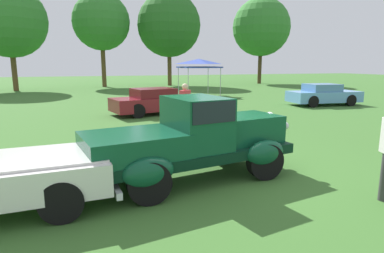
# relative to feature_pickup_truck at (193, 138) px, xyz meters

# --- Properties ---
(ground_plane) EXTENTS (120.00, 120.00, 0.00)m
(ground_plane) POSITION_rel_feature_pickup_truck_xyz_m (0.58, 0.28, -0.86)
(ground_plane) COLOR #386628
(feature_pickup_truck) EXTENTS (4.47, 2.38, 1.70)m
(feature_pickup_truck) POSITION_rel_feature_pickup_truck_xyz_m (0.00, 0.00, 0.00)
(feature_pickup_truck) COLOR black
(feature_pickup_truck) RESTS_ON ground_plane
(show_car_burgundy) EXTENTS (4.50, 2.55, 1.22)m
(show_car_burgundy) POSITION_rel_feature_pickup_truck_xyz_m (1.23, 9.01, -0.27)
(show_car_burgundy) COLOR maroon
(show_car_burgundy) RESTS_ON ground_plane
(show_car_skyblue) EXTENTS (4.14, 2.04, 1.22)m
(show_car_skyblue) POSITION_rel_feature_pickup_truck_xyz_m (11.07, 9.19, -0.27)
(show_car_skyblue) COLOR #669EDB
(show_car_skyblue) RESTS_ON ground_plane
(spectator_near_truck) EXTENTS (0.45, 0.45, 1.69)m
(spectator_near_truck) POSITION_rel_feature_pickup_truck_xyz_m (1.27, 4.58, 0.05)
(spectator_near_truck) COLOR #383838
(spectator_near_truck) RESTS_ON ground_plane
(canopy_tent_left_field) EXTENTS (2.73, 2.73, 2.71)m
(canopy_tent_left_field) POSITION_rel_feature_pickup_truck_xyz_m (6.21, 16.90, 1.56)
(canopy_tent_left_field) COLOR #B7B7BC
(canopy_tent_left_field) RESTS_ON ground_plane
(treeline_mid_left) EXTENTS (6.19, 6.19, 9.04)m
(treeline_mid_left) POSITION_rel_feature_pickup_truck_xyz_m (-7.60, 26.08, 5.06)
(treeline_mid_left) COLOR brown
(treeline_mid_left) RESTS_ON ground_plane
(treeline_center) EXTENTS (5.68, 5.68, 9.34)m
(treeline_center) POSITION_rel_feature_pickup_truck_xyz_m (0.14, 28.97, 5.61)
(treeline_center) COLOR brown
(treeline_center) RESTS_ON ground_plane
(treeline_mid_right) EXTENTS (6.74, 6.74, 9.78)m
(treeline_mid_right) POSITION_rel_feature_pickup_truck_xyz_m (7.10, 28.83, 5.53)
(treeline_mid_right) COLOR brown
(treeline_mid_right) RESTS_ON ground_plane
(treeline_far_right) EXTENTS (6.68, 6.68, 9.90)m
(treeline_far_right) POSITION_rel_feature_pickup_truck_xyz_m (18.22, 28.74, 5.68)
(treeline_far_right) COLOR #47331E
(treeline_far_right) RESTS_ON ground_plane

